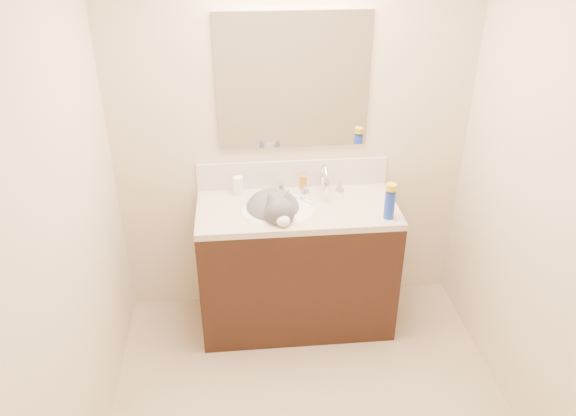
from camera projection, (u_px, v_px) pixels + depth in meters
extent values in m
cube|color=beige|center=(293.00, 128.00, 3.40)|extent=(2.20, 0.04, 2.50)
cube|color=beige|center=(50.00, 252.00, 2.22)|extent=(0.04, 2.50, 2.50)
cube|color=black|center=(297.00, 268.00, 3.57)|extent=(1.20, 0.55, 0.82)
cube|color=beige|center=(297.00, 209.00, 3.36)|extent=(1.20, 0.55, 0.04)
ellipsoid|color=white|center=(278.00, 220.00, 3.35)|extent=(0.45, 0.36, 0.14)
cylinder|color=silver|center=(323.00, 183.00, 3.50)|extent=(0.04, 0.04, 0.11)
torus|color=silver|center=(324.00, 180.00, 3.42)|extent=(0.03, 0.20, 0.20)
cylinder|color=silver|center=(326.00, 191.00, 3.36)|extent=(0.03, 0.03, 0.06)
cone|color=silver|center=(305.00, 188.00, 3.50)|extent=(0.06, 0.06, 0.06)
cone|color=silver|center=(340.00, 186.00, 3.52)|extent=(0.06, 0.06, 0.06)
ellipsoid|color=#4D4B4D|center=(273.00, 211.00, 3.37)|extent=(0.39, 0.43, 0.25)
ellipsoid|color=#4D4B4D|center=(280.00, 211.00, 3.18)|extent=(0.20, 0.19, 0.17)
ellipsoid|color=#4D4B4D|center=(277.00, 210.00, 3.26)|extent=(0.15, 0.15, 0.15)
cone|color=#4D4B4D|center=(270.00, 198.00, 3.15)|extent=(0.09, 0.10, 0.11)
cone|color=#4D4B4D|center=(288.00, 196.00, 3.17)|extent=(0.09, 0.10, 0.11)
ellipsoid|color=white|center=(283.00, 221.00, 3.13)|extent=(0.09, 0.07, 0.07)
ellipsoid|color=white|center=(278.00, 221.00, 3.26)|extent=(0.14, 0.10, 0.15)
sphere|color=tan|center=(284.00, 223.00, 3.11)|extent=(0.02, 0.02, 0.02)
cylinder|color=#4D4B4D|center=(298.00, 220.00, 3.43)|extent=(0.15, 0.25, 0.05)
cube|color=silver|center=(293.00, 174.00, 3.54)|extent=(1.20, 0.02, 0.18)
cube|color=white|center=(293.00, 82.00, 3.25)|extent=(0.90, 0.02, 0.80)
cylinder|color=white|center=(238.00, 186.00, 3.47)|extent=(0.08, 0.08, 0.12)
cylinder|color=orange|center=(238.00, 187.00, 3.47)|extent=(0.08, 0.08, 0.04)
cylinder|color=#B7B7BC|center=(282.00, 187.00, 3.51)|extent=(0.06, 0.06, 0.05)
cylinder|color=orange|center=(303.00, 182.00, 3.52)|extent=(0.04, 0.04, 0.10)
cube|color=white|center=(302.00, 199.00, 3.42)|extent=(0.12, 0.13, 0.01)
cube|color=#6690D9|center=(302.00, 199.00, 3.42)|extent=(0.03, 0.03, 0.02)
cylinder|color=#1834A9|center=(389.00, 205.00, 3.20)|extent=(0.07, 0.07, 0.16)
cylinder|color=gold|center=(391.00, 187.00, 3.14)|extent=(0.07, 0.07, 0.04)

